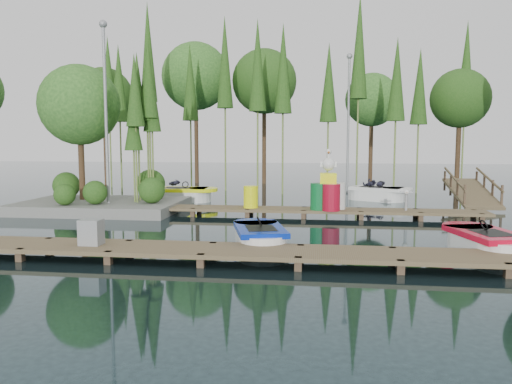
# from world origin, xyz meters

# --- Properties ---
(ground_plane) EXTENTS (90.00, 90.00, 0.00)m
(ground_plane) POSITION_xyz_m (0.00, 0.00, 0.00)
(ground_plane) COLOR #1E3237
(near_dock) EXTENTS (18.00, 1.50, 0.50)m
(near_dock) POSITION_xyz_m (0.00, -4.50, 0.23)
(near_dock) COLOR brown
(near_dock) RESTS_ON ground
(far_dock) EXTENTS (15.00, 1.20, 0.50)m
(far_dock) POSITION_xyz_m (1.00, 2.50, 0.23)
(far_dock) COLOR brown
(far_dock) RESTS_ON ground
(island) EXTENTS (6.20, 4.20, 6.75)m
(island) POSITION_xyz_m (-6.30, 3.29, 3.18)
(island) COLOR slate
(island) RESTS_ON ground
(tree_screen) EXTENTS (34.42, 18.53, 10.31)m
(tree_screen) POSITION_xyz_m (-2.04, 10.60, 6.12)
(tree_screen) COLOR #46301D
(tree_screen) RESTS_ON ground
(lamp_island) EXTENTS (0.30, 0.30, 7.25)m
(lamp_island) POSITION_xyz_m (-5.50, 2.50, 4.26)
(lamp_island) COLOR gray
(lamp_island) RESTS_ON ground
(lamp_rear) EXTENTS (0.30, 0.30, 7.25)m
(lamp_rear) POSITION_xyz_m (4.00, 11.00, 4.26)
(lamp_rear) COLOR gray
(lamp_rear) RESTS_ON ground
(ramp) EXTENTS (1.50, 3.94, 1.49)m
(ramp) POSITION_xyz_m (9.00, 6.50, 0.59)
(ramp) COLOR brown
(ramp) RESTS_ON ground
(boat_blue) EXTENTS (1.84, 2.87, 0.89)m
(boat_blue) POSITION_xyz_m (1.04, -2.93, 0.26)
(boat_blue) COLOR white
(boat_blue) RESTS_ON ground
(boat_red) EXTENTS (1.89, 2.98, 0.93)m
(boat_red) POSITION_xyz_m (6.66, -2.96, 0.27)
(boat_red) COLOR white
(boat_red) RESTS_ON ground
(boat_yellow_far) EXTENTS (3.04, 1.45, 1.50)m
(boat_yellow_far) POSITION_xyz_m (-3.63, 6.32, 0.32)
(boat_yellow_far) COLOR white
(boat_yellow_far) RESTS_ON ground
(boat_white_far) EXTENTS (3.25, 2.41, 1.40)m
(boat_white_far) POSITION_xyz_m (5.26, 7.92, 0.31)
(boat_white_far) COLOR white
(boat_white_far) RESTS_ON ground
(utility_cabinet) EXTENTS (0.50, 0.42, 0.61)m
(utility_cabinet) POSITION_xyz_m (-2.84, -4.50, 0.61)
(utility_cabinet) COLOR gray
(utility_cabinet) RESTS_ON near_dock
(yellow_barrel) EXTENTS (0.54, 0.54, 0.81)m
(yellow_barrel) POSITION_xyz_m (0.04, 2.50, 0.70)
(yellow_barrel) COLOR #F4FF0D
(yellow_barrel) RESTS_ON far_dock
(drum_cluster) EXTENTS (1.27, 1.16, 2.19)m
(drum_cluster) POSITION_xyz_m (2.91, 2.34, 0.94)
(drum_cluster) COLOR #0B652B
(drum_cluster) RESTS_ON far_dock
(seagull_post) EXTENTS (0.47, 0.26, 0.76)m
(seagull_post) POSITION_xyz_m (5.65, 2.50, 0.81)
(seagull_post) COLOR gray
(seagull_post) RESTS_ON far_dock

